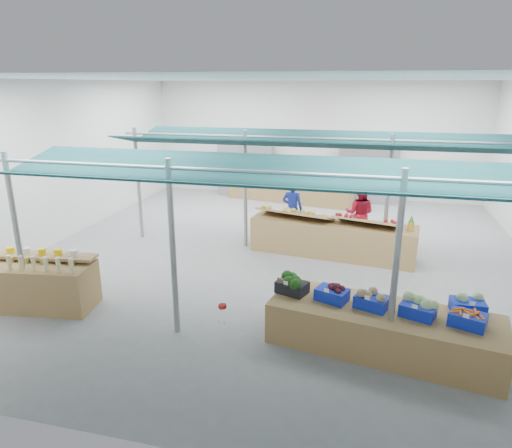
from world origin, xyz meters
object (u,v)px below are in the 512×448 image
object	(u,v)px
veg_counter	(382,330)
vendor_left	(292,209)
fruit_counter	(332,238)
bottle_shelf	(43,283)
vendor_right	(359,214)

from	to	relation	value
veg_counter	vendor_left	distance (m)	5.71
veg_counter	fruit_counter	xyz separation A→B (m)	(-1.15, 4.09, 0.08)
bottle_shelf	vendor_right	world-z (taller)	vendor_right
vendor_right	vendor_left	bearing A→B (deg)	7.35
bottle_shelf	vendor_left	bearing A→B (deg)	45.61
vendor_left	vendor_right	distance (m)	1.80
bottle_shelf	fruit_counter	distance (m)	6.55
bottle_shelf	vendor_left	xyz separation A→B (m)	(3.90, 5.21, 0.33)
vendor_right	bottle_shelf	bearing A→B (deg)	49.79
bottle_shelf	vendor_left	world-z (taller)	vendor_left
fruit_counter	vendor_left	world-z (taller)	vendor_left
veg_counter	fruit_counter	bearing A→B (deg)	115.73
bottle_shelf	vendor_right	distance (m)	7.73
veg_counter	vendor_right	world-z (taller)	vendor_right
vendor_left	vendor_right	xyz separation A→B (m)	(1.80, 0.00, 0.00)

